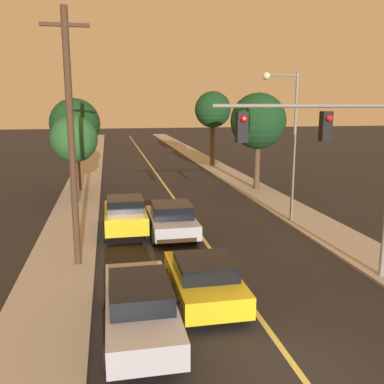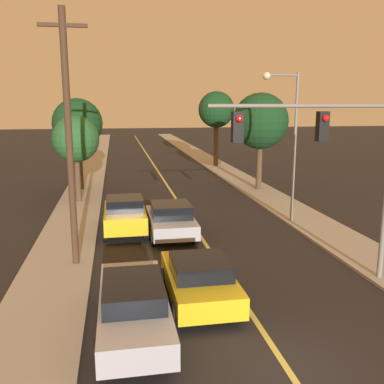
% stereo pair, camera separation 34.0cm
% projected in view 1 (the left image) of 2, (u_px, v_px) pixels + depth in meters
% --- Properties ---
extents(ground_plane, '(200.00, 200.00, 0.00)m').
position_uv_depth(ground_plane, '(298.00, 371.00, 9.48)').
color(ground_plane, black).
extents(road_surface, '(9.16, 80.00, 0.01)m').
position_uv_depth(road_surface, '(148.00, 162.00, 44.09)').
color(road_surface, black).
rests_on(road_surface, ground).
extents(sidewalk_left, '(2.50, 80.00, 0.12)m').
position_uv_depth(sidewalk_left, '(90.00, 163.00, 42.98)').
color(sidewalk_left, '#9E998E').
rests_on(sidewalk_left, ground).
extents(sidewalk_right, '(2.50, 80.00, 0.12)m').
position_uv_depth(sidewalk_right, '(203.00, 160.00, 45.17)').
color(sidewalk_right, '#9E998E').
rests_on(sidewalk_right, ground).
extents(car_near_lane_front, '(1.99, 3.98, 1.38)m').
position_uv_depth(car_near_lane_front, '(204.00, 279.00, 12.72)').
color(car_near_lane_front, gold).
rests_on(car_near_lane_front, ground).
extents(car_near_lane_second, '(2.04, 4.17, 1.51)m').
position_uv_depth(car_near_lane_second, '(172.00, 219.00, 19.12)').
color(car_near_lane_second, '#A5A8B2').
rests_on(car_near_lane_second, ground).
extents(car_outer_lane_front, '(1.85, 4.88, 1.46)m').
position_uv_depth(car_outer_lane_front, '(140.00, 305.00, 10.95)').
color(car_outer_lane_front, '#A5A8B2').
rests_on(car_outer_lane_front, ground).
extents(car_outer_lane_second, '(1.97, 3.87, 1.67)m').
position_uv_depth(car_outer_lane_second, '(125.00, 215.00, 19.55)').
color(car_outer_lane_second, gold).
rests_on(car_outer_lane_second, ground).
extents(traffic_signal_mast, '(6.03, 0.42, 5.89)m').
position_uv_depth(traffic_signal_mast, '(335.00, 151.00, 13.25)').
color(traffic_signal_mast, slate).
rests_on(traffic_signal_mast, ground).
extents(streetlamp_right, '(1.79, 0.36, 7.17)m').
position_uv_depth(streetlamp_right, '(287.00, 128.00, 20.48)').
color(streetlamp_right, slate).
rests_on(streetlamp_right, ground).
extents(utility_pole_left, '(1.60, 0.24, 8.84)m').
position_uv_depth(utility_pole_left, '(71.00, 137.00, 14.65)').
color(utility_pole_left, '#422D1E').
rests_on(utility_pole_left, ground).
extents(tree_left_near, '(3.32, 3.32, 6.10)m').
position_uv_depth(tree_left_near, '(75.00, 124.00, 28.29)').
color(tree_left_near, '#4C3823').
rests_on(tree_left_near, ground).
extents(tree_left_far, '(2.73, 2.73, 5.08)m').
position_uv_depth(tree_left_far, '(74.00, 140.00, 24.86)').
color(tree_left_far, '#4C3823').
rests_on(tree_left_far, ground).
extents(tree_right_near, '(3.72, 3.72, 6.46)m').
position_uv_depth(tree_right_near, '(258.00, 121.00, 28.46)').
color(tree_right_near, '#4C3823').
rests_on(tree_right_near, ground).
extents(tree_right_far, '(3.31, 3.31, 6.88)m').
position_uv_depth(tree_right_far, '(213.00, 110.00, 39.33)').
color(tree_right_far, '#4C3823').
rests_on(tree_right_far, ground).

